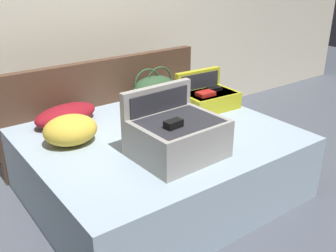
# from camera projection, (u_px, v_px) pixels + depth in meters

# --- Properties ---
(ground_plane) EXTENTS (12.00, 12.00, 0.00)m
(ground_plane) POSITION_uv_depth(u_px,v_px,m) (192.00, 215.00, 2.80)
(ground_plane) COLOR #4C515B
(back_wall) EXTENTS (8.00, 0.10, 2.60)m
(back_wall) POSITION_uv_depth(u_px,v_px,m) (77.00, 4.00, 3.51)
(back_wall) COLOR beige
(back_wall) RESTS_ON ground
(bed) EXTENTS (1.85, 1.56, 0.49)m
(bed) POSITION_uv_depth(u_px,v_px,m) (159.00, 163.00, 3.00)
(bed) COLOR #99ADBC
(bed) RESTS_ON ground
(headboard) EXTENTS (1.88, 0.08, 0.88)m
(headboard) POSITION_uv_depth(u_px,v_px,m) (106.00, 108.00, 3.53)
(headboard) COLOR #4C3323
(headboard) RESTS_ON ground
(hard_case_large) EXTENTS (0.56, 0.49, 0.42)m
(hard_case_large) POSITION_uv_depth(u_px,v_px,m) (177.00, 134.00, 2.53)
(hard_case_large) COLOR gray
(hard_case_large) RESTS_ON bed
(hard_case_medium) EXTENTS (0.47, 0.37, 0.30)m
(hard_case_medium) POSITION_uv_depth(u_px,v_px,m) (207.00, 97.00, 3.37)
(hard_case_medium) COLOR gold
(hard_case_medium) RESTS_ON bed
(duffel_bag) EXTENTS (0.43, 0.28, 0.31)m
(duffel_bag) POSITION_uv_depth(u_px,v_px,m) (154.00, 88.00, 3.49)
(duffel_bag) COLOR #2D4C2D
(duffel_bag) RESTS_ON bed
(pillow_near_headboard) EXTENTS (0.40, 0.35, 0.20)m
(pillow_near_headboard) POSITION_uv_depth(u_px,v_px,m) (70.00, 130.00, 2.71)
(pillow_near_headboard) COLOR gold
(pillow_near_headboard) RESTS_ON bed
(pillow_center_head) EXTENTS (0.55, 0.35, 0.15)m
(pillow_center_head) POSITION_uv_depth(u_px,v_px,m) (66.00, 115.00, 3.05)
(pillow_center_head) COLOR maroon
(pillow_center_head) RESTS_ON bed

